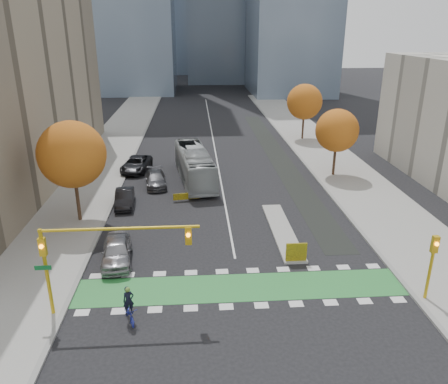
{
  "coord_description": "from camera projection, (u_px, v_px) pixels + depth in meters",
  "views": [
    {
      "loc": [
        -2.53,
        -21.06,
        14.78
      ],
      "look_at": [
        -0.42,
        9.98,
        3.0
      ],
      "focal_mm": 35.0,
      "sensor_mm": 36.0,
      "label": 1
    }
  ],
  "objects": [
    {
      "name": "ground",
      "position": [
        243.0,
        302.0,
        25.05
      ],
      "size": [
        300.0,
        300.0,
        0.0
      ],
      "primitive_type": "plane",
      "color": "black",
      "rests_on": "ground"
    },
    {
      "name": "tree_east_near",
      "position": [
        337.0,
        131.0,
        44.61
      ],
      "size": [
        4.4,
        4.4,
        7.08
      ],
      "color": "#332114",
      "rests_on": "ground"
    },
    {
      "name": "bike_lane_paint",
      "position": [
        277.0,
        156.0,
        53.51
      ],
      "size": [
        2.5,
        50.0,
        0.01
      ],
      "primitive_type": "cube",
      "color": "black",
      "rests_on": "ground"
    },
    {
      "name": "parked_car_a",
      "position": [
        117.0,
        251.0,
        29.07
      ],
      "size": [
        2.44,
        4.97,
        1.63
      ],
      "primitive_type": "imported",
      "rotation": [
        0.0,
        0.0,
        0.11
      ],
      "color": "gray",
      "rests_on": "ground"
    },
    {
      "name": "tree_west",
      "position": [
        72.0,
        155.0,
        33.49
      ],
      "size": [
        5.2,
        5.2,
        8.22
      ],
      "color": "#332114",
      "rests_on": "ground"
    },
    {
      "name": "traffic_signal_east",
      "position": [
        432.0,
        258.0,
        24.27
      ],
      "size": [
        0.35,
        0.43,
        4.1
      ],
      "color": "#BF9914",
      "rests_on": "ground"
    },
    {
      "name": "sidewalk_west",
      "position": [
        84.0,
        187.0,
        42.82
      ],
      "size": [
        7.0,
        120.0,
        0.15
      ],
      "primitive_type": "cube",
      "color": "gray",
      "rests_on": "ground"
    },
    {
      "name": "hazard_board",
      "position": [
        296.0,
        252.0,
        28.94
      ],
      "size": [
        1.4,
        0.12,
        1.3
      ],
      "primitive_type": "cube",
      "color": "yellow",
      "rests_on": "median_island"
    },
    {
      "name": "curb_west",
      "position": [
        120.0,
        186.0,
        43.05
      ],
      "size": [
        0.3,
        120.0,
        0.16
      ],
      "primitive_type": "cube",
      "color": "gray",
      "rests_on": "ground"
    },
    {
      "name": "parked_car_c",
      "position": [
        156.0,
        179.0,
        43.14
      ],
      "size": [
        2.5,
        4.97,
        1.38
      ],
      "primitive_type": "imported",
      "rotation": [
        0.0,
        0.0,
        0.12
      ],
      "color": "#48484D",
      "rests_on": "ground"
    },
    {
      "name": "sidewalk_east",
      "position": [
        353.0,
        181.0,
        44.54
      ],
      "size": [
        7.0,
        120.0,
        0.15
      ],
      "primitive_type": "cube",
      "color": "gray",
      "rests_on": "ground"
    },
    {
      "name": "curb_east",
      "position": [
        320.0,
        182.0,
        44.32
      ],
      "size": [
        0.3,
        120.0,
        0.16
      ],
      "primitive_type": "cube",
      "color": "gray",
      "rests_on": "ground"
    },
    {
      "name": "bike_crossing",
      "position": [
        240.0,
        287.0,
        26.44
      ],
      "size": [
        20.0,
        3.0,
        0.01
      ],
      "primitive_type": "cube",
      "color": "#297D36",
      "rests_on": "ground"
    },
    {
      "name": "parked_car_b",
      "position": [
        125.0,
        198.0,
        38.32
      ],
      "size": [
        1.84,
        4.44,
        1.43
      ],
      "primitive_type": "imported",
      "rotation": [
        0.0,
        0.0,
        0.08
      ],
      "color": "black",
      "rests_on": "ground"
    },
    {
      "name": "centre_line",
      "position": [
        213.0,
        137.0,
        62.37
      ],
      "size": [
        0.15,
        70.0,
        0.01
      ],
      "primitive_type": "cube",
      "color": "silver",
      "rests_on": "ground"
    },
    {
      "name": "cyclist",
      "position": [
        129.0,
        310.0,
        23.2
      ],
      "size": [
        1.24,
        1.91,
        2.09
      ],
      "rotation": [
        0.0,
        0.0,
        0.37
      ],
      "color": "#202896",
      "rests_on": "ground"
    },
    {
      "name": "bus",
      "position": [
        195.0,
        165.0,
        44.36
      ],
      "size": [
        4.39,
        12.14,
        3.31
      ],
      "primitive_type": "imported",
      "rotation": [
        0.0,
        0.0,
        0.14
      ],
      "color": "#999FA0",
      "rests_on": "ground"
    },
    {
      "name": "tree_east_far",
      "position": [
        305.0,
        102.0,
        59.44
      ],
      "size": [
        4.8,
        4.8,
        7.65
      ],
      "color": "#332114",
      "rests_on": "ground"
    },
    {
      "name": "traffic_signal_west",
      "position": [
        94.0,
        248.0,
        22.64
      ],
      "size": [
        8.53,
        0.56,
        5.2
      ],
      "color": "#BF9914",
      "rests_on": "ground"
    },
    {
      "name": "median_island",
      "position": [
        282.0,
        230.0,
        33.67
      ],
      "size": [
        1.6,
        10.0,
        0.16
      ],
      "primitive_type": "cube",
      "color": "gray",
      "rests_on": "ground"
    },
    {
      "name": "parked_car_d",
      "position": [
        136.0,
        164.0,
        47.62
      ],
      "size": [
        3.3,
        5.85,
        1.54
      ],
      "primitive_type": "imported",
      "rotation": [
        0.0,
        0.0,
        -0.14
      ],
      "color": "black",
      "rests_on": "ground"
    }
  ]
}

